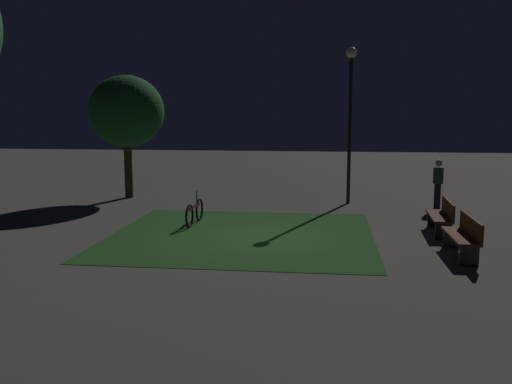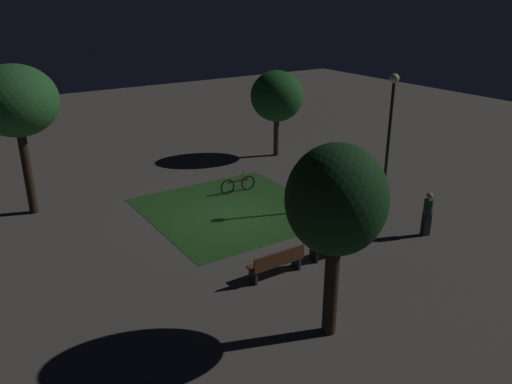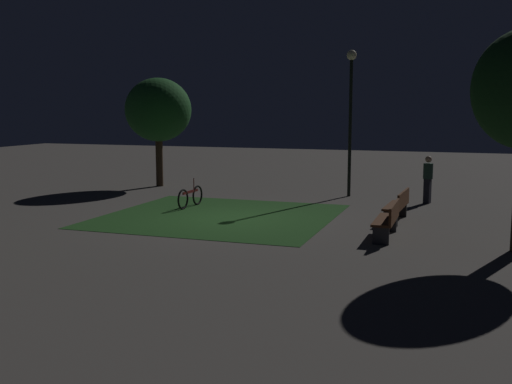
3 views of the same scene
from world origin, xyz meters
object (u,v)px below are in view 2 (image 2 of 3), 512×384
(bench_front_right, at_px, (277,262))
(bicycle, at_px, (238,185))
(lamp_post_near_wall, at_px, (390,120))
(tree_tall_center, at_px, (277,96))
(tree_back_right, at_px, (336,202))
(pedestrian, at_px, (427,213))
(bench_back_row, at_px, (336,243))
(tree_lawn_side, at_px, (16,102))

(bench_front_right, distance_m, bicycle, 7.18)
(bicycle, bearing_deg, lamp_post_near_wall, -46.67)
(tree_tall_center, bearing_deg, lamp_post_near_wall, -92.45)
(tree_tall_center, xyz_separation_m, lamp_post_near_wall, (-0.34, -7.93, 0.38))
(tree_back_right, distance_m, pedestrian, 7.46)
(bench_back_row, distance_m, tree_lawn_side, 12.44)
(bench_front_right, xyz_separation_m, tree_back_right, (-0.49, -2.95, 3.08))
(pedestrian, bearing_deg, tree_lawn_side, 138.90)
(tree_back_right, xyz_separation_m, lamp_post_near_wall, (7.35, 5.19, -0.07))
(bench_front_right, relative_size, tree_lawn_side, 0.32)
(tree_back_right, bearing_deg, bicycle, 71.68)
(bench_front_right, height_order, bicycle, bicycle)
(bicycle, bearing_deg, tree_lawn_side, 162.20)
(bench_front_right, distance_m, tree_tall_center, 12.73)
(bench_back_row, height_order, lamp_post_near_wall, lamp_post_near_wall)
(bench_front_right, distance_m, pedestrian, 6.08)
(tree_lawn_side, bearing_deg, tree_tall_center, 4.63)
(pedestrian, bearing_deg, tree_tall_center, 83.86)
(bicycle, xyz_separation_m, pedestrian, (3.35, -7.23, 0.51))
(tree_back_right, distance_m, lamp_post_near_wall, 8.99)
(pedestrian, bearing_deg, lamp_post_near_wall, 73.81)
(tree_back_right, height_order, tree_tall_center, tree_back_right)
(bicycle, bearing_deg, bench_front_right, -112.02)
(tree_lawn_side, xyz_separation_m, lamp_post_near_wall, (11.99, -6.93, -0.85))
(tree_lawn_side, bearing_deg, lamp_post_near_wall, -30.03)
(bench_front_right, relative_size, lamp_post_near_wall, 0.34)
(bench_front_right, bearing_deg, bench_back_row, 0.00)
(tree_back_right, distance_m, bicycle, 10.62)
(tree_lawn_side, relative_size, bicycle, 3.44)
(bench_back_row, relative_size, lamp_post_near_wall, 0.35)
(tree_back_right, height_order, lamp_post_near_wall, lamp_post_near_wall)
(lamp_post_near_wall, bearing_deg, bicycle, 133.33)
(tree_lawn_side, distance_m, tree_tall_center, 12.43)
(bench_back_row, xyz_separation_m, tree_lawn_side, (-7.47, 9.17, 3.87))
(bench_back_row, relative_size, pedestrian, 1.13)
(bicycle, bearing_deg, tree_tall_center, 37.91)
(bicycle, height_order, pedestrian, pedestrian)
(lamp_post_near_wall, bearing_deg, bench_back_row, -153.69)
(bench_front_right, distance_m, tree_back_right, 4.29)
(lamp_post_near_wall, bearing_deg, pedestrian, -106.19)
(tree_lawn_side, height_order, bicycle, tree_lawn_side)
(bicycle, distance_m, pedestrian, 7.99)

